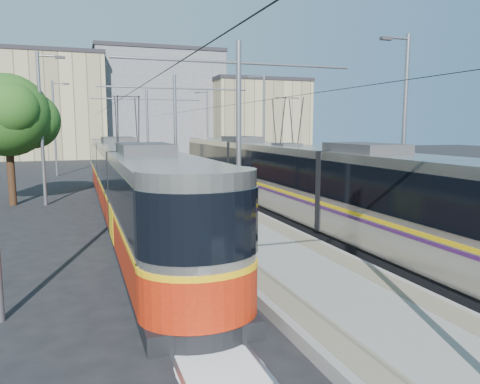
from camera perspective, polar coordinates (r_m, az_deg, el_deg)
name	(u,v)px	position (r m, az deg, el deg)	size (l,w,h in m)	color
ground	(353,311)	(11.28, 13.60, -13.91)	(160.00, 160.00, 0.00)	black
platform	(187,198)	(26.70, -6.47, -0.75)	(4.00, 50.00, 0.30)	gray
tactile_strip_left	(162,197)	(26.40, -9.54, -0.57)	(0.70, 50.00, 0.01)	gray
tactile_strip_right	(212,194)	(27.03, -3.47, -0.28)	(0.70, 50.00, 0.01)	gray
rails	(187,201)	(26.72, -6.46, -1.04)	(8.71, 70.00, 0.03)	gray
tram_left	(129,181)	(21.88, -13.35, 1.29)	(2.43, 27.61, 5.50)	black
tram_right	(286,176)	(22.40, 5.67, 1.99)	(2.43, 31.97, 5.50)	black
catenary	(198,120)	(23.63, -5.09, 8.79)	(9.20, 70.00, 7.00)	slate
street_lamps	(172,127)	(30.32, -8.27, 7.89)	(15.18, 38.22, 8.00)	slate
shelter	(204,176)	(26.99, -4.36, 1.96)	(0.76, 1.02, 2.03)	black
tree	(14,117)	(27.71, -25.87, 8.23)	(4.77, 4.41, 6.93)	#382314
building_left	(42,106)	(68.95, -23.01, 9.61)	(16.32, 12.24, 13.84)	tan
building_centre	(157,104)	(73.79, -10.14, 10.54)	(18.36, 14.28, 15.36)	gray
building_right	(256,117)	(71.58, 1.96, 9.09)	(14.28, 10.20, 11.21)	tan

